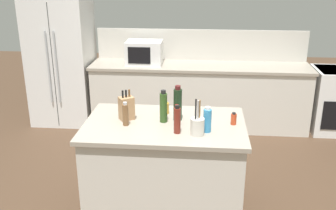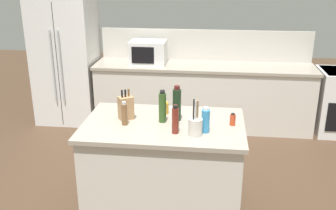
# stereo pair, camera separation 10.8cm
# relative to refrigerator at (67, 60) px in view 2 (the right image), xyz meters

# --- Properties ---
(ground_plane) EXTENTS (14.00, 14.00, 0.00)m
(ground_plane) POSITION_rel_refrigerator_xyz_m (1.77, -2.25, -0.94)
(ground_plane) COLOR #473323
(back_counter_run) EXTENTS (3.17, 0.66, 0.94)m
(back_counter_run) POSITION_rel_refrigerator_xyz_m (2.07, -0.05, -0.47)
(back_counter_run) COLOR beige
(back_counter_run) RESTS_ON ground_plane
(wall_backsplash) EXTENTS (3.13, 0.03, 0.46)m
(wall_backsplash) POSITION_rel_refrigerator_xyz_m (2.07, 0.27, 0.23)
(wall_backsplash) COLOR beige
(wall_backsplash) RESTS_ON back_counter_run
(kitchen_island) EXTENTS (1.49, 0.95, 0.94)m
(kitchen_island) POSITION_rel_refrigerator_xyz_m (1.77, -2.25, -0.47)
(kitchen_island) COLOR beige
(kitchen_island) RESTS_ON ground_plane
(refrigerator) EXTENTS (0.88, 0.75, 1.88)m
(refrigerator) POSITION_rel_refrigerator_xyz_m (0.00, 0.00, 0.00)
(refrigerator) COLOR white
(refrigerator) RESTS_ON ground_plane
(microwave) EXTENTS (0.51, 0.39, 0.34)m
(microwave) POSITION_rel_refrigerator_xyz_m (1.26, -0.05, 0.17)
(microwave) COLOR white
(microwave) RESTS_ON back_counter_run
(knife_block) EXTENTS (0.16, 0.15, 0.29)m
(knife_block) POSITION_rel_refrigerator_xyz_m (1.40, -2.19, 0.11)
(knife_block) COLOR #A87C54
(knife_block) RESTS_ON kitchen_island
(utensil_crock) EXTENTS (0.12, 0.12, 0.32)m
(utensil_crock) POSITION_rel_refrigerator_xyz_m (2.07, -2.48, 0.08)
(utensil_crock) COLOR beige
(utensil_crock) RESTS_ON kitchen_island
(soy_sauce_bottle) EXTENTS (0.05, 0.05, 0.20)m
(soy_sauce_bottle) POSITION_rel_refrigerator_xyz_m (1.88, -2.30, 0.09)
(soy_sauce_bottle) COLOR black
(soy_sauce_bottle) RESTS_ON kitchen_island
(vinegar_bottle) EXTENTS (0.06, 0.06, 0.26)m
(vinegar_bottle) POSITION_rel_refrigerator_xyz_m (1.90, -2.46, 0.12)
(vinegar_bottle) COLOR maroon
(vinegar_bottle) RESTS_ON kitchen_island
(pepper_grinder) EXTENTS (0.05, 0.05, 0.22)m
(pepper_grinder) POSITION_rel_refrigerator_xyz_m (1.42, -2.33, 0.10)
(pepper_grinder) COLOR brown
(pepper_grinder) RESTS_ON kitchen_island
(olive_oil_bottle) EXTENTS (0.07, 0.07, 0.31)m
(olive_oil_bottle) POSITION_rel_refrigerator_xyz_m (1.75, -2.22, 0.14)
(olive_oil_bottle) COLOR #2D4C1E
(olive_oil_bottle) RESTS_ON kitchen_island
(dish_soap_bottle) EXTENTS (0.07, 0.07, 0.23)m
(dish_soap_bottle) POSITION_rel_refrigerator_xyz_m (2.16, -2.41, 0.11)
(dish_soap_bottle) COLOR #3384BC
(dish_soap_bottle) RESTS_ON kitchen_island
(honey_jar) EXTENTS (0.07, 0.07, 0.12)m
(honey_jar) POSITION_rel_refrigerator_xyz_m (1.75, -2.00, 0.06)
(honey_jar) COLOR gold
(honey_jar) RESTS_ON kitchen_island
(wine_bottle) EXTENTS (0.08, 0.08, 0.34)m
(wine_bottle) POSITION_rel_refrigerator_xyz_m (1.88, -2.16, 0.16)
(wine_bottle) COLOR black
(wine_bottle) RESTS_ON kitchen_island
(spice_jar_paprika) EXTENTS (0.05, 0.05, 0.11)m
(spice_jar_paprika) POSITION_rel_refrigerator_xyz_m (2.40, -2.22, 0.05)
(spice_jar_paprika) COLOR #B73D1E
(spice_jar_paprika) RESTS_ON kitchen_island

